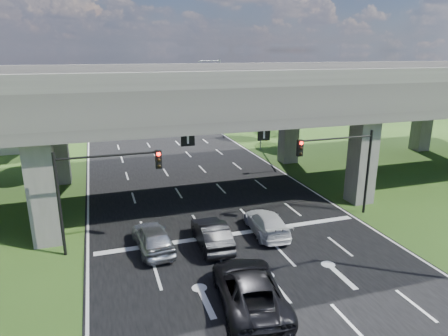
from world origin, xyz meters
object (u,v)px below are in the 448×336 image
car_dark (212,234)px  signal_right (342,159)px  signal_left (99,181)px  streetlight_beyond (217,87)px  car_white (267,223)px  car_trailing (249,289)px  streetlight_far (259,99)px  car_silver (153,237)px

car_dark → signal_right: bearing=-168.8°
signal_left → streetlight_beyond: size_ratio=0.60×
car_dark → car_white: car_dark is taller
car_dark → car_trailing: (0.02, -6.02, 0.06)m
streetlight_far → streetlight_beyond: same height
streetlight_beyond → signal_left: bearing=-116.4°
signal_right → car_dark: 10.32m
signal_left → car_trailing: size_ratio=1.01×
car_dark → car_silver: bearing=-7.7°
car_dark → streetlight_beyond: bearing=-105.4°
car_trailing → signal_right: bearing=-133.9°
signal_left → streetlight_far: size_ratio=0.60×
signal_right → streetlight_far: size_ratio=0.60×
streetlight_far → car_silver: 26.44m
signal_left → car_silver: 4.40m
car_dark → car_white: (3.78, 0.58, -0.08)m
signal_left → car_silver: (2.67, -0.94, -3.37)m
streetlight_beyond → car_trailing: size_ratio=1.68×
streetlight_beyond → car_silver: 40.34m
streetlight_far → streetlight_beyond: bearing=90.0°
car_silver → car_dark: 3.41m
streetlight_far → car_white: bearing=-111.1°
signal_left → streetlight_beyond: 40.30m
streetlight_far → car_dark: streetlight_far is taller
streetlight_far → car_trailing: (-11.88, -27.60, -4.99)m
streetlight_far → signal_left: bearing=-131.8°
car_silver → car_trailing: size_ratio=0.77×
car_silver → signal_left: bearing=-24.2°
signal_right → car_white: signal_right is taller
streetlight_far → car_white: size_ratio=2.10×
car_dark → streetlight_far: bearing=-116.7°
signal_right → streetlight_beyond: size_ratio=0.60×
car_silver → car_dark: bearing=165.4°
signal_right → car_dark: signal_right is taller
car_silver → signal_right: bearing=179.5°
car_silver → car_white: (7.14, 0.00, -0.09)m
signal_right → car_white: size_ratio=1.26×
signal_right → signal_left: same height
streetlight_far → car_white: (-8.12, -21.00, -5.12)m
car_white → car_silver: bearing=4.5°
car_silver → car_dark: car_silver is taller
car_trailing → car_dark: bearing=-81.9°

